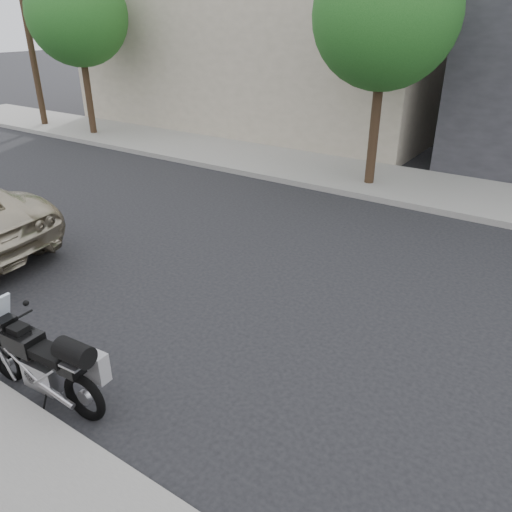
{
  "coord_description": "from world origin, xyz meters",
  "views": [
    {
      "loc": [
        -2.68,
        6.2,
        4.14
      ],
      "look_at": [
        1.08,
        0.67,
        0.9
      ],
      "focal_mm": 35.0,
      "sensor_mm": 36.0,
      "label": 1
    }
  ],
  "objects": [
    {
      "name": "utility_pole",
      "position": [
        16.0,
        -6.0,
        3.5
      ],
      "size": [
        0.24,
        0.24,
        6.7
      ],
      "primitive_type": "cylinder",
      "color": "#362618",
      "rests_on": "far_sidewalk"
    },
    {
      "name": "street_tree_mid",
      "position": [
        2.0,
        -6.0,
        4.14
      ],
      "size": [
        3.4,
        3.4,
        5.7
      ],
      "color": "#362618",
      "rests_on": "far_sidewalk"
    },
    {
      "name": "street_tree_right",
      "position": [
        13.0,
        -6.0,
        4.14
      ],
      "size": [
        3.4,
        3.4,
        5.7
      ],
      "color": "#362618",
      "rests_on": "far_sidewalk"
    },
    {
      "name": "far_sidewalk",
      "position": [
        0.0,
        -6.5,
        0.07
      ],
      "size": [
        44.0,
        3.0,
        0.15
      ],
      "primitive_type": "cube",
      "color": "gray",
      "rests_on": "ground"
    },
    {
      "name": "motorcycle",
      "position": [
        1.87,
        3.73,
        0.53
      ],
      "size": [
        1.96,
        0.72,
        1.24
      ],
      "rotation": [
        0.0,
        0.0,
        0.07
      ],
      "color": "black",
      "rests_on": "ground"
    },
    {
      "name": "far_building_cream",
      "position": [
        9.0,
        -13.5,
        4.0
      ],
      "size": [
        14.0,
        11.0,
        8.0
      ],
      "color": "#A19681",
      "rests_on": "ground"
    },
    {
      "name": "ground",
      "position": [
        0.0,
        0.0,
        0.0
      ],
      "size": [
        120.0,
        120.0,
        0.0
      ],
      "primitive_type": "plane",
      "color": "black",
      "rests_on": "ground"
    }
  ]
}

